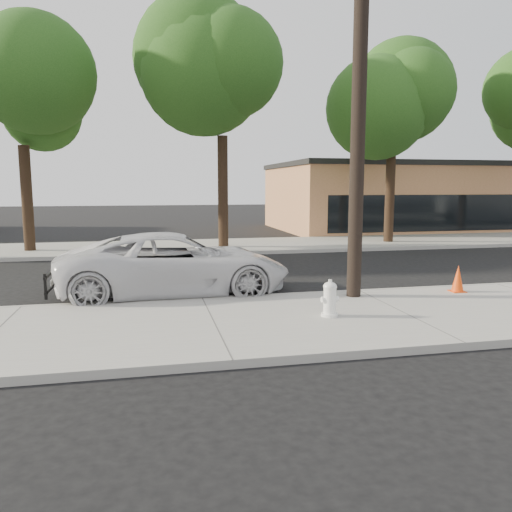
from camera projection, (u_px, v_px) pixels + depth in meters
name	position (u px, v px, depth m)	size (l,w,h in m)	color
ground	(194.00, 286.00, 13.93)	(120.00, 120.00, 0.00)	black
near_sidewalk	(214.00, 326.00, 9.76)	(90.00, 4.40, 0.15)	gray
far_sidewalk	(177.00, 247.00, 22.14)	(90.00, 5.00, 0.15)	gray
curb_near	(202.00, 301.00, 11.88)	(90.00, 0.12, 0.16)	#9E9B93
building_main	(417.00, 198.00, 32.49)	(18.00, 10.00, 4.00)	#AC7047
utility_pole	(359.00, 102.00, 11.41)	(1.40, 0.34, 9.00)	black
tree_b	(25.00, 100.00, 19.65)	(4.34, 4.20, 8.45)	black
tree_c	(228.00, 86.00, 20.82)	(4.96, 4.80, 9.55)	black
tree_d	(398.00, 107.00, 22.87)	(4.50, 4.35, 8.75)	black
police_cruiser	(176.00, 264.00, 12.74)	(2.67, 5.80, 1.61)	silver
fire_hydrant	(330.00, 300.00, 10.13)	(0.37, 0.34, 0.71)	white
traffic_cone	(458.00, 279.00, 12.49)	(0.37, 0.37, 0.67)	#EE440C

